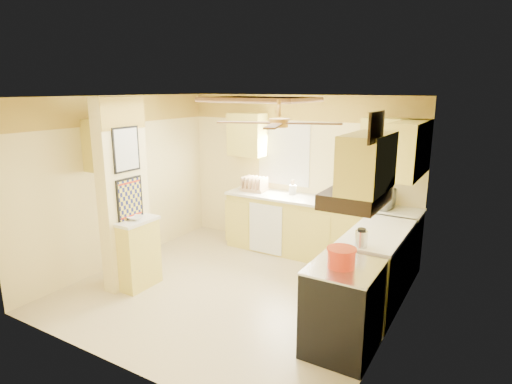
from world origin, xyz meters
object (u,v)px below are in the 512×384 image
Objects in this scene: microwave at (375,197)px; bowl at (135,218)px; stove at (343,308)px; kettle at (361,238)px; dutch_oven at (341,257)px.

bowl is at bearing 48.21° from microwave.
kettle is (-0.01, 0.52, 0.58)m from stove.
stove is 4.88× the size of bowl.
stove is 0.55m from dutch_oven.
microwave is at bearing 98.39° from stove.
kettle is (0.32, -1.66, -0.04)m from microwave.
dutch_oven is at bearing -124.86° from stove.
bowl reaches higher than stove.
bowl is at bearing -179.80° from stove.
microwave is at bearing 100.77° from kettle.
dutch_oven is at bearing -0.59° from bowl.
microwave is (-0.32, 2.18, 0.62)m from stove.
kettle is at bearing 90.69° from stove.
microwave reaches higher than stove.
bowl is 0.65× the size of dutch_oven.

